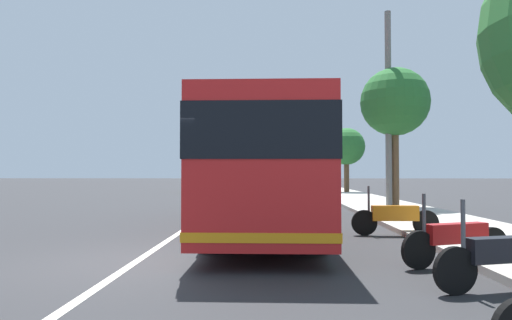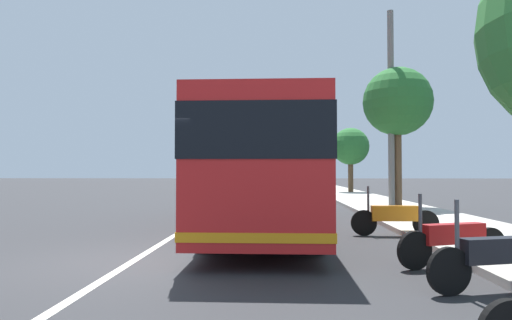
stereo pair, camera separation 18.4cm
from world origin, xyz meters
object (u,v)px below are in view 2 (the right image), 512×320
motorcycle_mid_row (394,217)px  roadside_tree_mid_block (398,102)px  coach_bus (266,166)px  roadside_tree_far_block (351,147)px  motorcycle_angled (453,239)px  car_far_distant (207,184)px  car_side_street (232,181)px  utility_pole (391,109)px  car_behind_bus (266,186)px  motorcycle_far_end (503,256)px  car_oncoming (272,184)px

motorcycle_mid_row → roadside_tree_mid_block: 9.64m
coach_bus → roadside_tree_far_block: (21.13, -5.96, 1.75)m
motorcycle_mid_row → roadside_tree_mid_block: size_ratio=0.35×
motorcycle_angled → roadside_tree_far_block: 26.58m
motorcycle_angled → car_far_distant: bearing=-93.4°
roadside_tree_mid_block → roadside_tree_far_block: (14.21, -0.27, -1.17)m
coach_bus → roadside_tree_mid_block: roadside_tree_mid_block is taller
car_side_street → utility_pole: (-26.16, -9.62, 3.72)m
motorcycle_mid_row → utility_pole: bearing=-104.2°
utility_pole → motorcycle_mid_row: bearing=166.0°
roadside_tree_mid_block → utility_pole: 0.47m
car_behind_bus → car_side_street: 16.86m
car_side_street → roadside_tree_mid_block: 28.18m
car_far_distant → roadside_tree_mid_block: size_ratio=0.68×
coach_bus → motorcycle_angled: (-5.14, -3.35, -1.34)m
motorcycle_angled → car_far_distant: car_far_distant is taller
roadside_tree_mid_block → motorcycle_mid_row: bearing=164.2°
car_far_distant → utility_pole: (-16.88, -10.85, 3.75)m
car_side_street → car_far_distant: (-9.28, 1.23, -0.03)m
utility_pole → roadside_tree_far_block: bearing=-2.4°
motorcycle_mid_row → utility_pole: (8.21, -2.04, 3.92)m
car_behind_bus → motorcycle_far_end: bearing=-168.3°
car_oncoming → utility_pole: size_ratio=0.46×
motorcycle_far_end → car_oncoming: car_oncoming is taller
motorcycle_angled → car_behind_bus: size_ratio=0.50×
car_far_distant → roadside_tree_mid_block: bearing=36.0°
motorcycle_far_end → car_side_street: car_side_street is taller
coach_bus → car_far_distant: 24.34m
motorcycle_far_end → car_side_street: bearing=-94.9°
car_side_street → car_far_distant: car_side_street is taller
coach_bus → car_behind_bus: 16.60m
utility_pole → motorcycle_angled: bearing=170.4°
utility_pole → car_behind_bus: bearing=30.6°
coach_bus → utility_pole: size_ratio=1.36×
motorcycle_far_end → car_oncoming: bearing=-99.4°
motorcycle_angled → car_side_street: 38.87m
coach_bus → motorcycle_far_end: coach_bus is taller
coach_bus → car_far_distant: coach_bus is taller
coach_bus → motorcycle_angled: size_ratio=5.64×
motorcycle_mid_row → roadside_tree_mid_block: (8.32, -2.36, 4.25)m
coach_bus → motorcycle_mid_row: (-1.40, -3.33, -1.33)m
motorcycle_far_end → car_far_distant: (30.42, 8.89, 0.18)m
motorcycle_angled → car_behind_bus: bearing=-100.6°
motorcycle_angled → motorcycle_mid_row: 3.74m
roadside_tree_far_block → utility_pole: size_ratio=0.57×
roadside_tree_far_block → car_behind_bus: bearing=125.7°
motorcycle_far_end → motorcycle_mid_row: bearing=-104.9°
roadside_tree_far_block → utility_pole: bearing=177.6°
car_side_street → roadside_tree_far_block: size_ratio=0.92×
car_side_street → car_oncoming: car_side_street is taller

